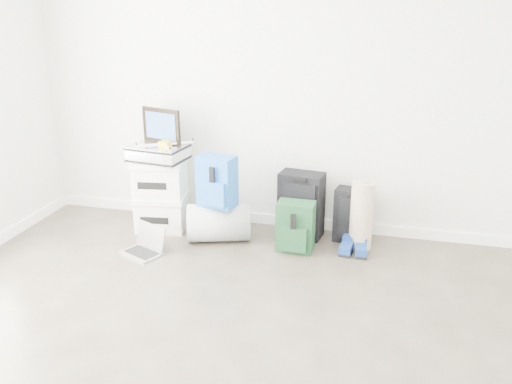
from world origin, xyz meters
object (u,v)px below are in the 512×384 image
(boxes_stack, at_px, (161,194))
(large_suitcase, at_px, (301,205))
(laptop, at_px, (145,246))
(briefcase, at_px, (158,153))
(carry_on, at_px, (352,216))
(duffel_bag, at_px, (219,222))

(boxes_stack, xyz_separation_m, large_suitcase, (1.31, 0.14, -0.04))
(boxes_stack, xyz_separation_m, laptop, (0.07, -0.54, -0.28))
(briefcase, xyz_separation_m, large_suitcase, (1.31, 0.14, -0.44))
(carry_on, bearing_deg, duffel_bag, -158.30)
(boxes_stack, bearing_deg, briefcase, 0.00)
(briefcase, height_order, carry_on, briefcase)
(carry_on, bearing_deg, laptop, -149.77)
(briefcase, xyz_separation_m, duffel_bag, (0.61, -0.14, -0.57))
(boxes_stack, distance_m, briefcase, 0.41)
(boxes_stack, relative_size, briefcase, 1.39)
(boxes_stack, distance_m, carry_on, 1.79)
(boxes_stack, distance_m, laptop, 0.61)
(large_suitcase, relative_size, laptop, 1.52)
(boxes_stack, height_order, large_suitcase, boxes_stack)
(duffel_bag, distance_m, large_suitcase, 0.77)
(briefcase, relative_size, duffel_bag, 0.87)
(duffel_bag, bearing_deg, briefcase, 149.64)
(large_suitcase, xyz_separation_m, carry_on, (0.47, -0.00, -0.06))
(large_suitcase, bearing_deg, laptop, -143.03)
(carry_on, xyz_separation_m, laptop, (-1.71, -0.67, -0.19))
(duffel_bag, distance_m, carry_on, 1.21)
(carry_on, height_order, laptop, carry_on)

